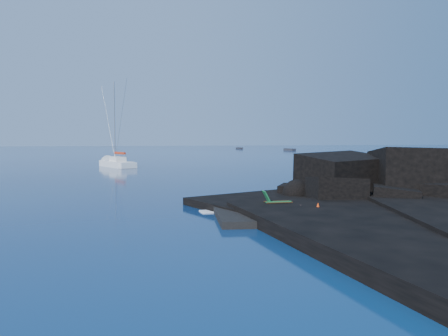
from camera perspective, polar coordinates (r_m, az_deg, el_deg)
The scene contains 11 objects.
ground at distance 21.81m, azimuth -1.28°, elevation -6.98°, with size 400.00×400.00×0.00m, color #031138.
headland at distance 29.74m, azimuth 23.01°, elevation -4.35°, with size 24.00×24.00×3.60m, color black, non-canonical shape.
beach at distance 23.52m, azimuth 9.38°, elevation -6.22°, with size 8.50×6.00×0.70m, color black.
surf_foam at distance 27.86m, azimuth 6.93°, elevation -4.60°, with size 10.00×8.00×0.06m, color white, non-canonical shape.
sailboat at distance 63.60m, azimuth -13.86°, elevation 0.14°, with size 2.42×11.53×12.09m, color white, non-canonical shape.
deck_chair at distance 23.89m, azimuth 7.09°, elevation -3.94°, with size 1.51×0.66×1.04m, color #156231, non-canonical shape.
towel at distance 23.13m, azimuth 8.84°, elevation -5.45°, with size 1.87×0.89×0.05m, color silver.
sunbather at distance 23.11m, azimuth 8.84°, elevation -5.09°, with size 1.78×0.45×0.25m, color #B2735D, non-canonical shape.
marker_cone at distance 22.80m, azimuth 12.18°, elevation -5.05°, with size 0.33×0.33×0.50m, color #F4410C.
distant_boat_a at distance 159.53m, azimuth 2.02°, elevation 2.51°, with size 1.32×4.24×0.57m, color #29282D.
distant_boat_b at distance 141.81m, azimuth 8.58°, elevation 2.28°, with size 1.51×4.85×0.65m, color #29292F.
Camera 1 is at (-4.03, -21.03, 4.15)m, focal length 35.00 mm.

